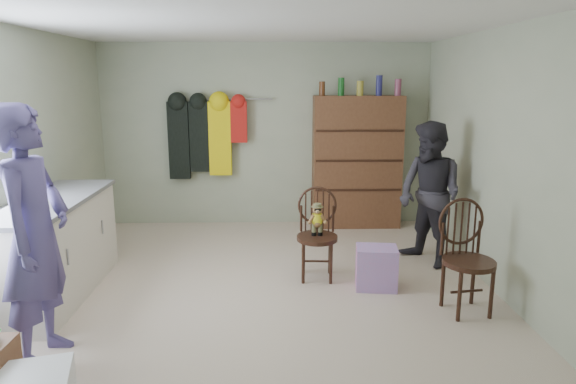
{
  "coord_description": "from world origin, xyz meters",
  "views": [
    {
      "loc": [
        0.12,
        -4.63,
        2.02
      ],
      "look_at": [
        0.25,
        0.2,
        0.95
      ],
      "focal_mm": 32.0,
      "sensor_mm": 36.0,
      "label": 1
    }
  ],
  "objects_px": {
    "chair_front": "(317,228)",
    "dresser": "(357,161)",
    "chair_far": "(466,252)",
    "counter": "(54,248)"
  },
  "relations": [
    {
      "from": "chair_front",
      "to": "dresser",
      "type": "xyz_separation_m",
      "value": [
        0.7,
        1.9,
        0.38
      ]
    },
    {
      "from": "chair_front",
      "to": "chair_far",
      "type": "distance_m",
      "value": 1.48
    },
    {
      "from": "chair_far",
      "to": "dresser",
      "type": "distance_m",
      "value": 2.79
    },
    {
      "from": "counter",
      "to": "dresser",
      "type": "height_order",
      "value": "dresser"
    },
    {
      "from": "chair_far",
      "to": "dresser",
      "type": "xyz_separation_m",
      "value": [
        -0.54,
        2.71,
        0.37
      ]
    },
    {
      "from": "chair_far",
      "to": "chair_front",
      "type": "bearing_deg",
      "value": 138.06
    },
    {
      "from": "counter",
      "to": "chair_front",
      "type": "bearing_deg",
      "value": 9.08
    },
    {
      "from": "chair_far",
      "to": "dresser",
      "type": "bearing_deg",
      "value": 92.68
    },
    {
      "from": "counter",
      "to": "chair_front",
      "type": "distance_m",
      "value": 2.54
    },
    {
      "from": "counter",
      "to": "dresser",
      "type": "xyz_separation_m",
      "value": [
        3.2,
        2.3,
        0.44
      ]
    }
  ]
}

